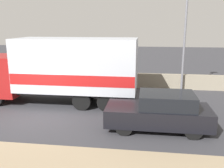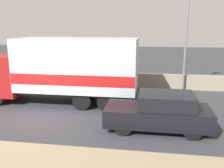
{
  "view_description": "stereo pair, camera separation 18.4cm",
  "coord_description": "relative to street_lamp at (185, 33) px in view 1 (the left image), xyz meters",
  "views": [
    {
      "loc": [
        5.11,
        -10.99,
        4.29
      ],
      "look_at": [
        3.54,
        0.46,
        1.54
      ],
      "focal_mm": 40.0,
      "sensor_mm": 36.0,
      "label": 1
    },
    {
      "loc": [
        5.29,
        -10.96,
        4.29
      ],
      "look_at": [
        3.54,
        0.46,
        1.54
      ],
      "focal_mm": 40.0,
      "sensor_mm": 36.0,
      "label": 2
    }
  ],
  "objects": [
    {
      "name": "ground_plane",
      "position": [
        -7.5,
        -5.55,
        -3.78
      ],
      "size": [
        80.0,
        80.0,
        0.0
      ],
      "primitive_type": "plane",
      "color": "#38383D"
    },
    {
      "name": "stone_wall_backdrop",
      "position": [
        -7.5,
        0.5,
        -3.27
      ],
      "size": [
        60.0,
        0.35,
        1.01
      ],
      "color": "gray",
      "rests_on": "ground_plane"
    },
    {
      "name": "street_lamp",
      "position": [
        0.0,
        0.0,
        0.0
      ],
      "size": [
        0.56,
        0.28,
        6.48
      ],
      "color": "slate",
      "rests_on": "ground_plane"
    },
    {
      "name": "box_truck",
      "position": [
        -6.81,
        -3.61,
        -1.85
      ],
      "size": [
        8.66,
        2.56,
        3.6
      ],
      "rotation": [
        0.0,
        0.0,
        3.14
      ],
      "color": "maroon",
      "rests_on": "ground_plane"
    },
    {
      "name": "car_hatchback",
      "position": [
        -1.75,
        -6.57,
        -2.99
      ],
      "size": [
        4.29,
        1.82,
        1.58
      ],
      "rotation": [
        0.0,
        0.0,
        3.14
      ],
      "color": "black",
      "rests_on": "ground_plane"
    }
  ]
}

